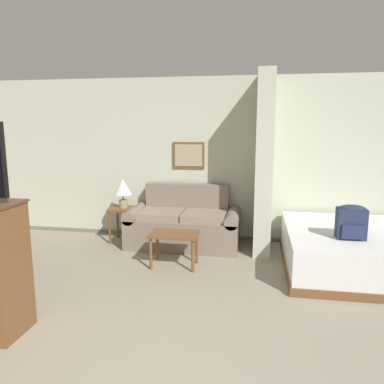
{
  "coord_description": "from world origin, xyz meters",
  "views": [
    {
      "loc": [
        0.8,
        -2.07,
        1.84
      ],
      "look_at": [
        0.04,
        2.33,
        1.05
      ],
      "focal_mm": 35.0,
      "sensor_mm": 36.0,
      "label": 1
    }
  ],
  "objects_px": {
    "bed": "(354,249)",
    "backpack": "(351,221)",
    "coffee_table": "(174,238)",
    "couch": "(184,224)",
    "table_lamp": "(123,188)"
  },
  "relations": [
    {
      "from": "backpack",
      "to": "coffee_table",
      "type": "bearing_deg",
      "value": 178.1
    },
    {
      "from": "coffee_table",
      "to": "backpack",
      "type": "xyz_separation_m",
      "value": [
        2.16,
        -0.07,
        0.34
      ]
    },
    {
      "from": "couch",
      "to": "backpack",
      "type": "bearing_deg",
      "value": -23.99
    },
    {
      "from": "couch",
      "to": "table_lamp",
      "type": "height_order",
      "value": "table_lamp"
    },
    {
      "from": "couch",
      "to": "table_lamp",
      "type": "bearing_deg",
      "value": 178.51
    },
    {
      "from": "coffee_table",
      "to": "couch",
      "type": "bearing_deg",
      "value": 92.86
    },
    {
      "from": "couch",
      "to": "coffee_table",
      "type": "relative_size",
      "value": 2.71
    },
    {
      "from": "coffee_table",
      "to": "table_lamp",
      "type": "relative_size",
      "value": 1.37
    },
    {
      "from": "couch",
      "to": "backpack",
      "type": "xyz_separation_m",
      "value": [
        2.21,
        -0.98,
        0.4
      ]
    },
    {
      "from": "coffee_table",
      "to": "bed",
      "type": "xyz_separation_m",
      "value": [
        2.32,
        0.32,
        -0.12
      ]
    },
    {
      "from": "coffee_table",
      "to": "table_lamp",
      "type": "height_order",
      "value": "table_lamp"
    },
    {
      "from": "bed",
      "to": "backpack",
      "type": "distance_m",
      "value": 0.63
    },
    {
      "from": "table_lamp",
      "to": "backpack",
      "type": "relative_size",
      "value": 1.13
    },
    {
      "from": "table_lamp",
      "to": "bed",
      "type": "distance_m",
      "value": 3.47
    },
    {
      "from": "coffee_table",
      "to": "backpack",
      "type": "height_order",
      "value": "backpack"
    }
  ]
}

